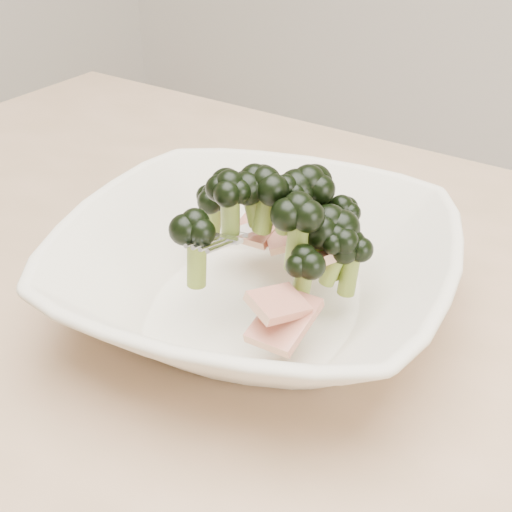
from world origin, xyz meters
TOP-DOWN VIEW (x-y plane):
  - dining_table at (0.00, 0.00)m, footprint 1.20×0.80m
  - broccoli_dish at (-0.05, 0.03)m, footprint 0.36×0.36m

SIDE VIEW (x-z plane):
  - dining_table at x=0.00m, z-range 0.28..1.03m
  - broccoli_dish at x=-0.05m, z-range 0.73..0.85m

